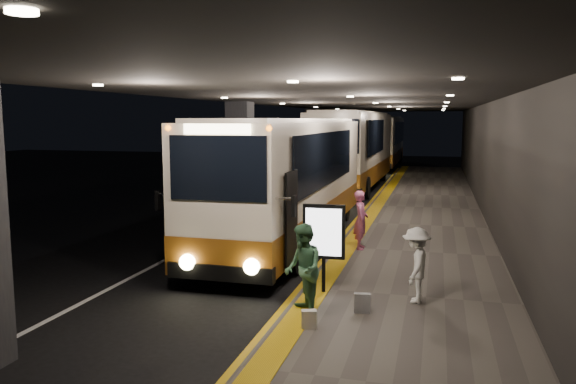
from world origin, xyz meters
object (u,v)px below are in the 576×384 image
at_px(coach_second, 354,153).
at_px(passenger_waiting_green, 303,269).
at_px(stanchion_post, 306,274).
at_px(passenger_boarding, 361,220).
at_px(coach_main, 290,185).
at_px(bag_polka, 362,303).
at_px(passenger_waiting_white, 416,265).
at_px(bag_plain, 309,319).
at_px(info_sign, 324,233).
at_px(coach_third, 382,143).

xyz_separation_m(coach_second, passenger_waiting_green, (2.10, -20.74, -0.96)).
distance_m(passenger_waiting_green, stanchion_post, 0.90).
bearing_deg(passenger_waiting_green, coach_second, 160.15).
relative_size(coach_second, passenger_boarding, 7.86).
distance_m(coach_main, stanchion_post, 6.33).
bearing_deg(bag_polka, passenger_waiting_white, 43.73).
relative_size(bag_plain, info_sign, 0.18).
bearing_deg(info_sign, stanchion_post, -116.21).
height_order(passenger_boarding, stanchion_post, passenger_boarding).
xyz_separation_m(passenger_waiting_white, info_sign, (-1.90, 0.15, 0.51)).
bearing_deg(coach_main, stanchion_post, -71.54).
xyz_separation_m(bag_polka, bag_plain, (-0.79, -1.06, -0.02)).
relative_size(coach_main, bag_plain, 36.16).
bearing_deg(bag_plain, passenger_waiting_white, 48.42).
bearing_deg(bag_plain, bag_polka, 53.06).
bearing_deg(passenger_boarding, coach_third, -0.47).
relative_size(bag_polka, stanchion_post, 0.36).
distance_m(coach_main, passenger_waiting_green, 7.11).
bearing_deg(passenger_waiting_green, info_sign, 149.57).
bearing_deg(coach_main, bag_polka, -63.52).
relative_size(passenger_waiting_green, bag_polka, 4.57).
bearing_deg(passenger_boarding, coach_second, 4.29).
relative_size(coach_second, info_sign, 6.93).
relative_size(coach_third, bag_plain, 37.65).
bearing_deg(coach_third, bag_plain, -86.68).
xyz_separation_m(passenger_waiting_green, bag_plain, (0.28, -0.72, -0.69)).
bearing_deg(bag_plain, passenger_boarding, 89.54).
relative_size(bag_polka, info_sign, 0.20).
height_order(passenger_waiting_white, bag_plain, passenger_waiting_white).
bearing_deg(info_sign, bag_plain, -87.48).
xyz_separation_m(coach_main, bag_polka, (3.12, -6.43, -1.44)).
distance_m(passenger_waiting_white, info_sign, 1.98).
xyz_separation_m(passenger_boarding, bag_plain, (-0.05, -6.34, -0.66)).
distance_m(coach_second, stanchion_post, 20.05).
height_order(bag_polka, info_sign, info_sign).
bearing_deg(passenger_waiting_green, passenger_boarding, 150.98).
bearing_deg(passenger_boarding, bag_polka, -176.85).
height_order(passenger_waiting_white, bag_polka, passenger_waiting_white).
height_order(info_sign, stanchion_post, info_sign).
xyz_separation_m(passenger_boarding, stanchion_post, (-0.47, -4.79, -0.31)).
bearing_deg(info_sign, bag_polka, -49.64).
xyz_separation_m(coach_main, info_sign, (2.17, -5.38, -0.36)).
xyz_separation_m(coach_main, coach_third, (0.10, 28.70, 0.10)).
xyz_separation_m(coach_second, info_sign, (2.21, -19.36, -0.54)).
relative_size(coach_third, passenger_waiting_green, 7.27).
distance_m(coach_main, bag_polka, 7.30).
relative_size(info_sign, stanchion_post, 1.80).
bearing_deg(passenger_waiting_white, coach_second, -163.33).
relative_size(passenger_boarding, bag_polka, 4.43).
relative_size(coach_second, passenger_waiting_white, 8.59).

